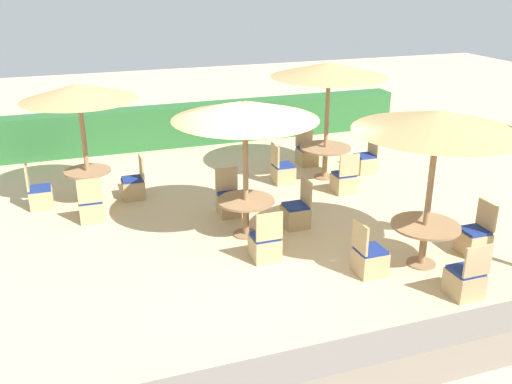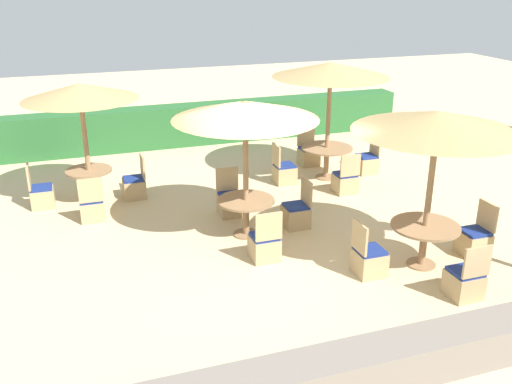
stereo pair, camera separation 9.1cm
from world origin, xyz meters
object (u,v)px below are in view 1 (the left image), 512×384
object	(u,v)px
patio_chair_front_right_south	(465,281)
patio_chair_back_right_west	(283,172)
round_table_back_left	(88,178)
parasol_front_right	(438,122)
patio_chair_front_right_west	(369,259)
round_table_back_right	(325,153)
round_table_front_right	(425,232)
parasol_back_left	(78,93)
patio_chair_back_right_east	(365,162)
patio_chair_center_north	(230,202)
patio_chair_center_south	(265,245)
patio_chair_back_left_west	(40,196)
round_table_center	(246,207)
parasol_back_right	(329,70)
patio_chair_back_left_east	(134,186)
patio_chair_back_right_north	(307,154)
parasol_center	(245,111)
patio_chair_front_right_east	(474,239)
patio_chair_back_right_south	(344,181)
patio_chair_center_east	(296,214)
patio_chair_back_left_south	(91,208)

from	to	relation	value
patio_chair_front_right_south	patio_chair_back_right_west	bearing A→B (deg)	97.86
round_table_back_left	parasol_front_right	bearing A→B (deg)	-42.92
parasol_front_right	patio_chair_front_right_west	world-z (taller)	parasol_front_right
patio_chair_front_right_west	patio_chair_front_right_south	bearing A→B (deg)	43.26
round_table_back_right	round_table_front_right	bearing A→B (deg)	-94.32
parasol_back_left	patio_chair_back_right_east	world-z (taller)	parasol_back_left
patio_chair_back_right_east	round_table_back_right	bearing A→B (deg)	90.18
patio_chair_center_north	patio_chair_center_south	world-z (taller)	same
patio_chair_back_left_west	round_table_center	xyz separation A→B (m)	(3.59, -2.64, 0.29)
parasol_front_right	patio_chair_front_right_west	xyz separation A→B (m)	(-1.00, 0.02, -2.18)
round_table_front_right	parasol_back_right	bearing A→B (deg)	85.68
round_table_front_right	patio_chair_back_left_east	bearing A→B (deg)	131.62
patio_chair_center_south	patio_chair_back_right_north	bearing A→B (deg)	58.12
parasol_center	patio_chair_back_right_east	distance (m)	4.96
parasol_front_right	parasol_back_right	world-z (taller)	parasol_back_right
patio_chair_front_right_east	patio_chair_back_right_south	xyz separation A→B (m)	(-0.77, 3.33, 0.00)
patio_chair_center_south	patio_chair_back_right_west	distance (m)	3.76
patio_chair_back_right_east	patio_chair_back_left_east	bearing A→B (deg)	87.91
patio_chair_front_right_west	patio_chair_front_right_south	size ratio (longest dim) A/B	1.00
patio_chair_back_right_north	parasol_back_right	bearing A→B (deg)	89.90
parasol_back_left	patio_chair_back_right_north	world-z (taller)	parasol_back_left
round_table_back_left	patio_chair_back_right_south	xyz separation A→B (m)	(5.33, -1.27, -0.28)
patio_chair_front_right_east	parasol_back_right	xyz separation A→B (m)	(-0.75, 4.35, 2.27)
patio_chair_center_north	patio_chair_center_east	distance (m)	1.42
patio_chair_front_right_west	patio_chair_back_right_east	distance (m)	5.02
patio_chair_back_left_south	parasol_back_right	world-z (taller)	parasol_back_right
patio_chair_back_left_east	patio_chair_front_right_south	bearing A→B (deg)	-144.06
patio_chair_back_left_west	patio_chair_back_left_east	world-z (taller)	same
parasol_back_left	patio_chair_front_right_south	bearing A→B (deg)	-48.71
patio_chair_center_south	patio_chair_back_right_east	world-z (taller)	same
patio_chair_center_east	patio_chair_front_right_south	bearing A→B (deg)	-156.11
patio_chair_center_south	round_table_front_right	bearing A→B (deg)	-23.22
patio_chair_front_right_south	parasol_center	xyz separation A→B (m)	(-2.43, 3.12, 2.09)
patio_chair_back_left_south	parasol_back_right	bearing A→B (deg)	7.78
patio_chair_front_right_south	patio_chair_back_left_east	bearing A→B (deg)	125.94
parasol_front_right	patio_chair_back_left_east	size ratio (longest dim) A/B	2.82
round_table_back_left	patio_chair_back_left_west	distance (m)	1.03
patio_chair_front_right_east	patio_chair_back_right_north	bearing A→B (deg)	7.96
patio_chair_back_left_east	patio_chair_back_right_north	size ratio (longest dim) A/B	1.00
round_table_front_right	patio_chair_back_left_west	size ratio (longest dim) A/B	1.20
parasol_front_right	patio_chair_front_right_east	world-z (taller)	parasol_front_right
parasol_front_right	round_table_center	xyz separation A→B (m)	(-2.41, 2.05, -1.89)
parasol_front_right	patio_chair_center_north	distance (m)	4.47
patio_chair_center_east	patio_chair_back_right_west	size ratio (longest dim) A/B	1.00
patio_chair_back_right_east	patio_chair_back_left_west	bearing A→B (deg)	87.87
patio_chair_center_east	patio_chair_back_left_south	bearing A→B (deg)	66.78
patio_chair_back_left_west	patio_chair_center_east	bearing A→B (deg)	60.70
parasol_center	round_table_back_right	distance (m)	4.01
patio_chair_back_left_east	parasol_center	bearing A→B (deg)	-146.60
round_table_front_right	round_table_back_left	xyz separation A→B (m)	(-5.02, 4.66, -0.04)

